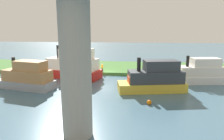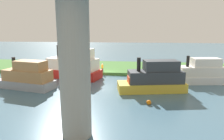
# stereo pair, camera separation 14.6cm
# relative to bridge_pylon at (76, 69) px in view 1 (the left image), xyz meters

# --- Properties ---
(ground_plane) EXTENTS (160.00, 160.00, 0.00)m
(ground_plane) POSITION_rel_bridge_pylon_xyz_m (0.46, -19.54, -5.02)
(ground_plane) COLOR #476B7F
(grassy_bank) EXTENTS (80.00, 12.00, 0.50)m
(grassy_bank) POSITION_rel_bridge_pylon_xyz_m (0.46, -25.54, -4.77)
(grassy_bank) COLOR #427533
(grassy_bank) RESTS_ON ground
(bridge_pylon) EXTENTS (2.19, 2.19, 10.04)m
(bridge_pylon) POSITION_rel_bridge_pylon_xyz_m (0.00, 0.00, 0.00)
(bridge_pylon) COLOR #9E998E
(bridge_pylon) RESTS_ON ground
(person_on_bank) EXTENTS (0.50, 0.50, 1.39)m
(person_on_bank) POSITION_rel_bridge_pylon_xyz_m (1.21, -20.40, -3.82)
(person_on_bank) COLOR #2D334C
(person_on_bank) RESTS_ON grassy_bank
(mooring_post) EXTENTS (0.20, 0.20, 1.06)m
(mooring_post) POSITION_rel_bridge_pylon_xyz_m (-5.17, -20.06, -3.99)
(mooring_post) COLOR brown
(mooring_post) RESTS_ON grassy_bank
(houseboat_blue) EXTENTS (8.38, 4.33, 4.08)m
(houseboat_blue) POSITION_rel_bridge_pylon_xyz_m (9.94, -11.13, -3.51)
(houseboat_blue) COLOR #99999E
(houseboat_blue) RESTS_ON ground
(motorboat_red) EXTENTS (10.64, 5.95, 5.17)m
(motorboat_red) POSITION_rel_bridge_pylon_xyz_m (5.77, -17.59, -3.11)
(motorboat_red) COLOR red
(motorboat_red) RESTS_ON ground
(skiff_small) EXTENTS (8.79, 4.24, 4.31)m
(skiff_small) POSITION_rel_bridge_pylon_xyz_m (-6.71, -11.64, -3.43)
(skiff_small) COLOR gold
(skiff_small) RESTS_ON ground
(riverboat_paddlewheel) EXTENTS (8.09, 3.61, 4.00)m
(riverboat_paddlewheel) POSITION_rel_bridge_pylon_xyz_m (-13.67, -16.28, -3.54)
(riverboat_paddlewheel) COLOR white
(riverboat_paddlewheel) RESTS_ON ground
(marker_buoy) EXTENTS (0.50, 0.50, 0.50)m
(marker_buoy) POSITION_rel_bridge_pylon_xyz_m (-5.78, -6.74, -4.77)
(marker_buoy) COLOR orange
(marker_buoy) RESTS_ON ground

